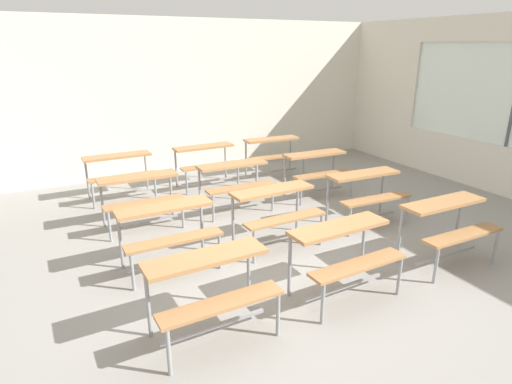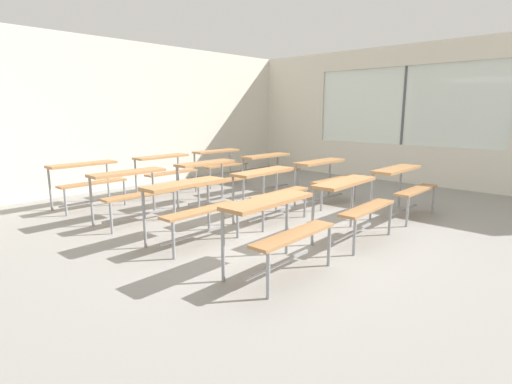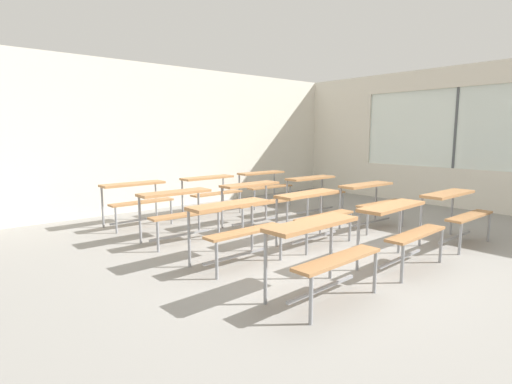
{
  "view_description": "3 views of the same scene",
  "coord_description": "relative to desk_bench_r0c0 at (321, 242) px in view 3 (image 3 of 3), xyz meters",
  "views": [
    {
      "loc": [
        -2.02,
        -3.91,
        2.47
      ],
      "look_at": [
        0.54,
        1.16,
        0.52
      ],
      "focal_mm": 29.76,
      "sensor_mm": 36.0,
      "label": 1
    },
    {
      "loc": [
        -3.8,
        -3.3,
        1.6
      ],
      "look_at": [
        0.32,
        0.59,
        0.44
      ],
      "focal_mm": 28.0,
      "sensor_mm": 36.0,
      "label": 2
    },
    {
      "loc": [
        -3.8,
        -3.3,
        1.6
      ],
      "look_at": [
        0.41,
        1.67,
        0.64
      ],
      "focal_mm": 28.0,
      "sensor_mm": 36.0,
      "label": 3
    }
  ],
  "objects": [
    {
      "name": "desk_bench_r2c2",
      "position": [
        2.99,
        2.72,
        0.0
      ],
      "size": [
        1.12,
        0.62,
        0.74
      ],
      "rotation": [
        0.0,
        0.0,
        -0.03
      ],
      "color": "#A87547",
      "rests_on": "ground"
    },
    {
      "name": "desk_bench_r2c1",
      "position": [
        1.45,
        2.72,
        0.0
      ],
      "size": [
        1.1,
        0.6,
        0.74
      ],
      "rotation": [
        0.0,
        0.0,
        0.01
      ],
      "color": "#A87547",
      "rests_on": "ground"
    },
    {
      "name": "desk_bench_r3c1",
      "position": [
        1.48,
        4.09,
        0.0
      ],
      "size": [
        1.12,
        0.63,
        0.74
      ],
      "rotation": [
        0.0,
        0.0,
        0.03
      ],
      "color": "#A87547",
      "rests_on": "ground"
    },
    {
      "name": "desk_bench_r0c1",
      "position": [
        1.45,
        0.01,
        0.0
      ],
      "size": [
        1.13,
        0.65,
        0.74
      ],
      "rotation": [
        0.0,
        0.0,
        0.05
      ],
      "color": "#A87547",
      "rests_on": "ground"
    },
    {
      "name": "desk_bench_r1c1",
      "position": [
        1.41,
        1.35,
        0.0
      ],
      "size": [
        1.13,
        0.64,
        0.74
      ],
      "rotation": [
        0.0,
        0.0,
        0.05
      ],
      "color": "#A87547",
      "rests_on": "ground"
    },
    {
      "name": "desk_bench_r3c0",
      "position": [
        -0.06,
        4.1,
        0.0
      ],
      "size": [
        1.11,
        0.62,
        0.74
      ],
      "rotation": [
        0.0,
        0.0,
        0.03
      ],
      "color": "#A87547",
      "rests_on": "ground"
    },
    {
      "name": "wall_back",
      "position": [
        0.91,
        5.36,
        0.94
      ],
      "size": [
        10.0,
        0.12,
        3.0
      ],
      "primitive_type": "cube",
      "color": "silver",
      "rests_on": "ground"
    },
    {
      "name": "desk_bench_r0c0",
      "position": [
        0.0,
        0.0,
        0.0
      ],
      "size": [
        1.12,
        0.63,
        0.74
      ],
      "rotation": [
        0.0,
        0.0,
        0.04
      ],
      "color": "#A87547",
      "rests_on": "ground"
    },
    {
      "name": "ground",
      "position": [
        0.91,
        0.86,
        -0.59
      ],
      "size": [
        10.0,
        9.0,
        0.05
      ],
      "primitive_type": "cube",
      "color": "gray"
    },
    {
      "name": "desk_bench_r1c2",
      "position": [
        2.93,
        1.39,
        0.0
      ],
      "size": [
        1.12,
        0.63,
        0.74
      ],
      "rotation": [
        0.0,
        0.0,
        -0.03
      ],
      "color": "#A87547",
      "rests_on": "ground"
    },
    {
      "name": "desk_bench_r2c0",
      "position": [
        -0.01,
        2.72,
        0.0
      ],
      "size": [
        1.1,
        0.59,
        0.74
      ],
      "rotation": [
        0.0,
        0.0,
        0.0
      ],
      "color": "#A87547",
      "rests_on": "ground"
    },
    {
      "name": "desk_bench_r0c2",
      "position": [
        2.98,
        0.03,
        0.0
      ],
      "size": [
        1.1,
        0.6,
        0.74
      ],
      "rotation": [
        0.0,
        0.0,
        0.01
      ],
      "color": "#A87547",
      "rests_on": "ground"
    },
    {
      "name": "desk_bench_r3c2",
      "position": [
        2.91,
        4.12,
        0.0
      ],
      "size": [
        1.13,
        0.65,
        0.74
      ],
      "rotation": [
        0.0,
        0.0,
        -0.05
      ],
      "color": "#A87547",
      "rests_on": "ground"
    },
    {
      "name": "wall_right",
      "position": [
        5.91,
        0.73,
        0.88
      ],
      "size": [
        0.12,
        9.0,
        3.0
      ],
      "color": "silver",
      "rests_on": "ground"
    },
    {
      "name": "desk_bench_r1c0",
      "position": [
        0.0,
        1.37,
        0.0
      ],
      "size": [
        1.12,
        0.62,
        0.74
      ],
      "rotation": [
        0.0,
        0.0,
        0.03
      ],
      "color": "#A87547",
      "rests_on": "ground"
    }
  ]
}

